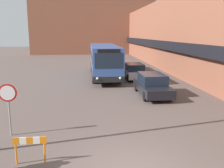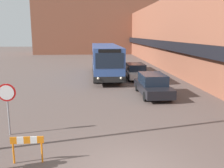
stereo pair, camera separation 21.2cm
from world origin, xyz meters
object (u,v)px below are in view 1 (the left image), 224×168
object	(u,v)px
parked_car_front	(152,85)
city_bus	(104,60)
stop_sign	(8,98)
construction_barricade	(30,145)
parked_car_back	(134,71)

from	to	relation	value
parked_car_front	city_bus	bearing A→B (deg)	108.93
stop_sign	construction_barricade	size ratio (longest dim) A/B	2.06
parked_car_back	stop_sign	distance (m)	15.41
parked_car_front	parked_car_back	size ratio (longest dim) A/B	1.01
stop_sign	parked_car_front	bearing A→B (deg)	39.16
city_bus	parked_car_back	distance (m)	3.35
construction_barricade	stop_sign	bearing A→B (deg)	118.75
city_bus	construction_barricade	bearing A→B (deg)	-101.94
city_bus	parked_car_front	bearing A→B (deg)	-71.07
city_bus	construction_barricade	size ratio (longest dim) A/B	10.45
parked_car_back	stop_sign	bearing A→B (deg)	-120.72
parked_car_front	parked_car_back	bearing A→B (deg)	90.00
city_bus	parked_car_back	bearing A→B (deg)	-27.33
parked_car_back	construction_barricade	distance (m)	17.02
city_bus	parked_car_back	world-z (taller)	city_bus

